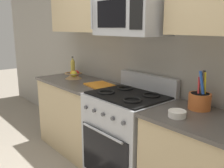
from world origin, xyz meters
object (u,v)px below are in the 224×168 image
object	(u,v)px
fruit_basket	(74,75)
prep_bowl	(177,113)
microwave	(132,14)
cutting_board	(100,85)
bottle_oil	(73,66)
utensil_crock	(200,100)
range_oven	(128,137)

from	to	relation	value
fruit_basket	prep_bowl	size ratio (longest dim) A/B	1.64
microwave	prep_bowl	size ratio (longest dim) A/B	5.09
microwave	cutting_board	world-z (taller)	microwave
microwave	bottle_oil	size ratio (longest dim) A/B	2.74
microwave	utensil_crock	distance (m)	0.97
range_oven	microwave	size ratio (longest dim) A/B	1.57
cutting_board	prep_bowl	size ratio (longest dim) A/B	2.46
range_oven	bottle_oil	size ratio (longest dim) A/B	4.31
range_oven	bottle_oil	distance (m)	1.45
prep_bowl	microwave	bearing A→B (deg)	166.53
utensil_crock	bottle_oil	xyz separation A→B (m)	(-2.00, 0.03, 0.04)
range_oven	microwave	bearing A→B (deg)	90.09
utensil_crock	microwave	bearing A→B (deg)	-168.52
fruit_basket	utensil_crock	bearing A→B (deg)	4.01
range_oven	fruit_basket	xyz separation A→B (m)	(-1.07, 0.04, 0.49)
microwave	bottle_oil	world-z (taller)	microwave
fruit_basket	cutting_board	bearing A→B (deg)	0.89
range_oven	microwave	xyz separation A→B (m)	(-0.00, 0.03, 1.21)
utensil_crock	bottle_oil	size ratio (longest dim) A/B	1.29
range_oven	bottle_oil	world-z (taller)	bottle_oil
prep_bowl	range_oven	bearing A→B (deg)	168.75
microwave	fruit_basket	distance (m)	1.29
fruit_basket	prep_bowl	world-z (taller)	fruit_basket
range_oven	fruit_basket	size ratio (longest dim) A/B	4.88
cutting_board	fruit_basket	bearing A→B (deg)	-179.11
microwave	prep_bowl	distance (m)	1.01
cutting_board	bottle_oil	bearing A→B (deg)	170.23
microwave	utensil_crock	xyz separation A→B (m)	(0.67, 0.14, -0.70)
cutting_board	prep_bowl	world-z (taller)	prep_bowl
cutting_board	bottle_oil	xyz separation A→B (m)	(-0.81, 0.14, 0.11)
range_oven	fruit_basket	world-z (taller)	range_oven
prep_bowl	fruit_basket	bearing A→B (deg)	174.32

